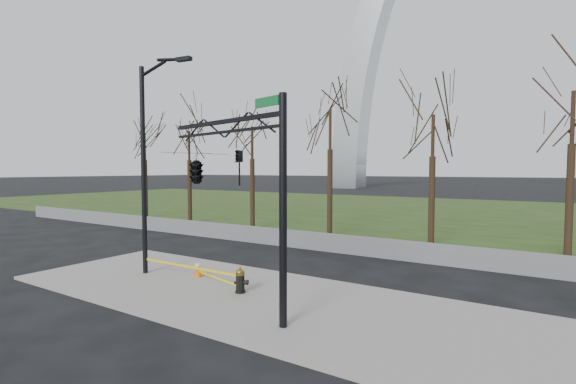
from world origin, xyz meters
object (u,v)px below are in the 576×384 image
Objects in this scene: fire_hydrant at (241,281)px; traffic_cone at (198,268)px; street_light at (148,154)px; traffic_signal_mast at (210,168)px.

traffic_cone is at bearing 142.25° from fire_hydrant.
fire_hydrant is 6.17m from street_light.
traffic_cone is 0.10× the size of traffic_signal_mast.
traffic_cone is 4.64m from traffic_signal_mast.
fire_hydrant is 0.10× the size of street_light.
fire_hydrant is 3.80m from traffic_signal_mast.
traffic_signal_mast reaches higher than fire_hydrant.
street_light is (-1.87, -0.69, 4.28)m from traffic_cone.
fire_hydrant is at bearing 78.37° from traffic_signal_mast.
fire_hydrant is 2.73m from traffic_cone.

